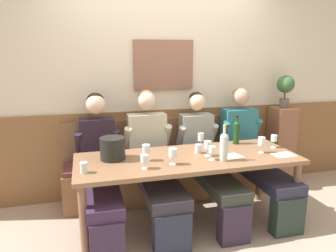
% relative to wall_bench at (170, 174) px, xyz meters
% --- Properties ---
extents(ground_plane, '(6.80, 6.80, 0.02)m').
position_rel_wall_bench_xyz_m(ground_plane, '(0.00, -0.83, -0.29)').
color(ground_plane, tan).
rests_on(ground_plane, ground).
extents(room_wall_back, '(6.80, 0.12, 2.80)m').
position_rel_wall_bench_xyz_m(room_wall_back, '(-0.00, 0.26, 1.12)').
color(room_wall_back, beige).
rests_on(room_wall_back, ground).
extents(wood_wainscot_panel, '(6.80, 0.03, 1.03)m').
position_rel_wall_bench_xyz_m(wood_wainscot_panel, '(0.00, 0.21, 0.23)').
color(wood_wainscot_panel, brown).
rests_on(wood_wainscot_panel, ground).
extents(wall_bench, '(2.43, 0.42, 0.94)m').
position_rel_wall_bench_xyz_m(wall_bench, '(0.00, 0.00, 0.00)').
color(wall_bench, brown).
rests_on(wall_bench, ground).
extents(dining_table, '(2.13, 0.79, 0.72)m').
position_rel_wall_bench_xyz_m(dining_table, '(0.00, -0.67, 0.36)').
color(dining_table, brown).
rests_on(dining_table, ground).
extents(person_left_seat, '(0.47, 1.23, 1.29)m').
position_rel_wall_bench_xyz_m(person_left_seat, '(-0.82, -0.36, 0.35)').
color(person_left_seat, '#32243D').
rests_on(person_left_seat, ground).
extents(person_center_right_seat, '(0.53, 1.23, 1.30)m').
position_rel_wall_bench_xyz_m(person_center_right_seat, '(-0.27, -0.37, 0.34)').
color(person_center_right_seat, '#25293B').
rests_on(person_center_right_seat, ground).
extents(person_center_left_seat, '(0.48, 1.23, 1.26)m').
position_rel_wall_bench_xyz_m(person_center_left_seat, '(0.32, -0.36, 0.33)').
color(person_center_left_seat, '#2E2438').
rests_on(person_center_left_seat, ground).
extents(person_right_seat, '(0.51, 1.23, 1.31)m').
position_rel_wall_bench_xyz_m(person_right_seat, '(0.87, -0.34, 0.35)').
color(person_right_seat, '#25332D').
rests_on(person_right_seat, ground).
extents(ice_bucket, '(0.23, 0.23, 0.21)m').
position_rel_wall_bench_xyz_m(ice_bucket, '(-0.70, -0.55, 0.55)').
color(ice_bucket, black).
rests_on(ice_bucket, dining_table).
extents(wine_bottle_amber_mid, '(0.08, 0.08, 0.34)m').
position_rel_wall_bench_xyz_m(wine_bottle_amber_mid, '(0.28, -0.86, 0.59)').
color(wine_bottle_amber_mid, silver).
rests_on(wine_bottle_amber_mid, dining_table).
extents(wine_bottle_green_tall, '(0.07, 0.07, 0.32)m').
position_rel_wall_bench_xyz_m(wine_bottle_green_tall, '(0.65, -0.39, 0.58)').
color(wine_bottle_green_tall, '#1B3E1D').
rests_on(wine_bottle_green_tall, dining_table).
extents(wine_glass_mid_left, '(0.07, 0.07, 0.15)m').
position_rel_wall_bench_xyz_m(wine_glass_mid_left, '(0.19, -0.70, 0.55)').
color(wine_glass_mid_left, silver).
rests_on(wine_glass_mid_left, dining_table).
extents(wine_glass_mid_right, '(0.06, 0.06, 0.13)m').
position_rel_wall_bench_xyz_m(wine_glass_mid_right, '(0.18, -0.82, 0.53)').
color(wine_glass_mid_right, silver).
rests_on(wine_glass_mid_right, dining_table).
extents(wine_glass_center_rear, '(0.07, 0.07, 0.16)m').
position_rel_wall_bench_xyz_m(wine_glass_center_rear, '(-0.41, -0.68, 0.55)').
color(wine_glass_center_rear, silver).
rests_on(wine_glass_center_rear, dining_table).
extents(wine_glass_near_bucket, '(0.07, 0.07, 0.13)m').
position_rel_wall_bench_xyz_m(wine_glass_near_bucket, '(-0.46, -0.88, 0.53)').
color(wine_glass_near_bucket, silver).
rests_on(wine_glass_near_bucket, dining_table).
extents(wine_glass_center_front, '(0.07, 0.07, 0.14)m').
position_rel_wall_bench_xyz_m(wine_glass_center_front, '(0.97, -0.62, 0.54)').
color(wine_glass_center_front, silver).
rests_on(wine_glass_center_front, dining_table).
extents(wine_glass_by_bottle, '(0.07, 0.07, 0.14)m').
position_rel_wall_bench_xyz_m(wine_glass_by_bottle, '(0.24, -0.37, 0.53)').
color(wine_glass_by_bottle, silver).
rests_on(wine_glass_by_bottle, dining_table).
extents(wine_glass_left_end, '(0.07, 0.07, 0.16)m').
position_rel_wall_bench_xyz_m(wine_glass_left_end, '(0.74, -0.74, 0.56)').
color(wine_glass_left_end, silver).
rests_on(wine_glass_left_end, dining_table).
extents(wine_glass_right_end, '(0.08, 0.08, 0.15)m').
position_rel_wall_bench_xyz_m(wine_glass_right_end, '(-0.20, -0.84, 0.54)').
color(wine_glass_right_end, silver).
rests_on(wine_glass_right_end, dining_table).
extents(water_tumbler_center, '(0.06, 0.06, 0.09)m').
position_rel_wall_bench_xyz_m(water_tumbler_center, '(-0.97, -0.84, 0.49)').
color(water_tumbler_center, silver).
rests_on(water_tumbler_center, dining_table).
extents(water_tumbler_right, '(0.06, 0.06, 0.09)m').
position_rel_wall_bench_xyz_m(water_tumbler_right, '(0.13, -0.59, 0.49)').
color(water_tumbler_right, silver).
rests_on(water_tumbler_right, dining_table).
extents(tasting_sheet_left_guest, '(0.24, 0.20, 0.00)m').
position_rel_wall_bench_xyz_m(tasting_sheet_left_guest, '(0.40, -0.77, 0.44)').
color(tasting_sheet_left_guest, white).
rests_on(tasting_sheet_left_guest, dining_table).
extents(tasting_sheet_right_guest, '(0.22, 0.16, 0.00)m').
position_rel_wall_bench_xyz_m(tasting_sheet_right_guest, '(0.92, -0.86, 0.44)').
color(tasting_sheet_right_guest, white).
rests_on(tasting_sheet_right_guest, dining_table).
extents(corner_pedestal, '(0.28, 0.28, 1.02)m').
position_rel_wall_bench_xyz_m(corner_pedestal, '(1.52, 0.03, 0.23)').
color(corner_pedestal, brown).
rests_on(corner_pedestal, ground).
extents(potted_plant, '(0.22, 0.22, 0.41)m').
position_rel_wall_bench_xyz_m(potted_plant, '(1.52, 0.03, 1.00)').
color(potted_plant, brown).
rests_on(potted_plant, corner_pedestal).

